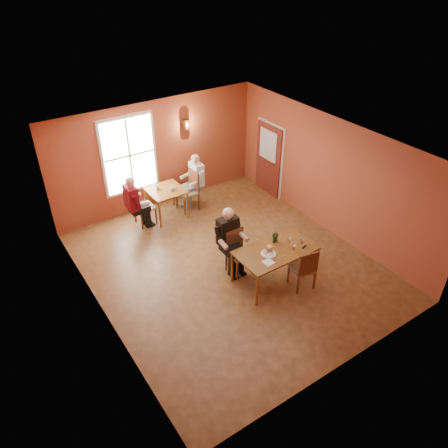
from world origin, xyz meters
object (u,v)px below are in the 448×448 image
second_table (167,203)px  chair_diner_maroon (145,206)px  chair_diner_main (239,253)px  diner_white (188,185)px  chair_empty (302,267)px  diner_main (240,245)px  main_table (275,264)px  chair_diner_white (187,191)px  diner_maroon (143,200)px

second_table → chair_diner_maroon: bearing=180.0°
chair_diner_maroon → chair_diner_main: bearing=16.5°
diner_white → chair_diner_maroon: diner_white is taller
diner_white → second_table: bearing=90.0°
second_table → chair_empty: bearing=-75.3°
diner_main → chair_empty: size_ratio=1.50×
main_table → diner_white: (-0.07, 3.70, 0.33)m
chair_diner_main → chair_diner_white: (0.40, 3.05, 0.04)m
chair_empty → diner_white: (-0.42, 4.21, 0.23)m
diner_main → chair_diner_white: bearing=-97.3°
chair_empty → diner_maroon: bearing=124.3°
chair_empty → second_table: (-1.10, 4.21, -0.10)m
second_table → chair_diner_maroon: size_ratio=0.88×
chair_empty → diner_white: bearing=107.0°
chair_empty → main_table: bearing=136.2°
diner_main → diner_white: size_ratio=1.03×
second_table → diner_white: diner_white is taller
main_table → chair_diner_maroon: (-1.40, 3.70, 0.11)m
second_table → chair_diner_maroon: 0.66m
chair_diner_maroon → diner_maroon: 0.21m
second_table → diner_maroon: (-0.68, 0.00, 0.32)m
chair_diner_main → diner_main: diner_main is taller
chair_diner_maroon → diner_maroon: (-0.03, 0.00, 0.21)m
diner_main → diner_white: 3.11m
diner_main → diner_white: (0.43, 3.08, -0.02)m
main_table → chair_diner_main: (-0.50, 0.65, 0.12)m
chair_empty → chair_diner_white: size_ratio=0.90×
main_table → diner_main: 0.87m
chair_diner_white → diner_maroon: size_ratio=0.77×
diner_main → second_table: (-0.25, 3.08, -0.36)m
second_table → chair_diner_white: 0.67m
chair_empty → diner_maroon: size_ratio=0.70×
second_table → diner_maroon: 0.75m
main_table → chair_empty: size_ratio=1.71×
chair_empty → chair_diner_maroon: size_ratio=0.98×
chair_diner_main → second_table: size_ratio=1.14×
chair_diner_main → diner_maroon: (-0.93, 3.05, 0.20)m
main_table → diner_maroon: size_ratio=1.19×
diner_main → diner_maroon: bearing=-73.2°
diner_white → diner_maroon: diner_white is taller
chair_empty → chair_diner_maroon: 4.56m
diner_main → chair_diner_maroon: diner_main is taller
diner_white → chair_diner_white: bearing=90.0°
chair_diner_main → diner_white: 3.09m
chair_diner_main → main_table: bearing=127.6°
chair_diner_main → chair_diner_maroon: 3.18m
chair_empty → second_table: bearing=116.0°
diner_white → chair_diner_maroon: (-1.33, 0.00, -0.22)m
main_table → chair_empty: bearing=-55.1°
diner_white → chair_diner_maroon: size_ratio=1.42×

